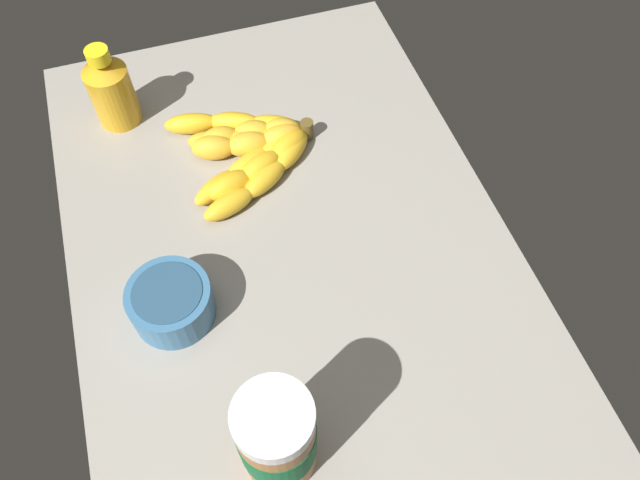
% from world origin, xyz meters
% --- Properties ---
extents(ground_plane, '(0.89, 0.59, 0.04)m').
position_xyz_m(ground_plane, '(0.00, 0.00, -0.02)').
color(ground_plane, gray).
extents(banana_bunch, '(0.22, 0.22, 0.04)m').
position_xyz_m(banana_bunch, '(-0.16, -0.01, 0.02)').
color(banana_bunch, gold).
rests_on(banana_bunch, ground_plane).
extents(peanut_butter_jar, '(0.08, 0.08, 0.16)m').
position_xyz_m(peanut_butter_jar, '(0.28, -0.09, 0.08)').
color(peanut_butter_jar, '#9E602D').
rests_on(peanut_butter_jar, ground_plane).
extents(honey_bottle, '(0.07, 0.07, 0.13)m').
position_xyz_m(honey_bottle, '(-0.30, -0.19, 0.06)').
color(honey_bottle, gold).
rests_on(honey_bottle, ground_plane).
extents(small_bowl, '(0.11, 0.11, 0.06)m').
position_xyz_m(small_bowl, '(0.07, -0.17, 0.03)').
color(small_bowl, teal).
rests_on(small_bowl, ground_plane).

